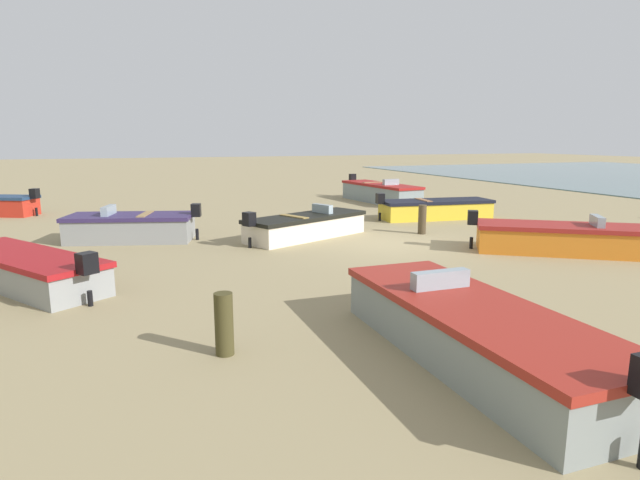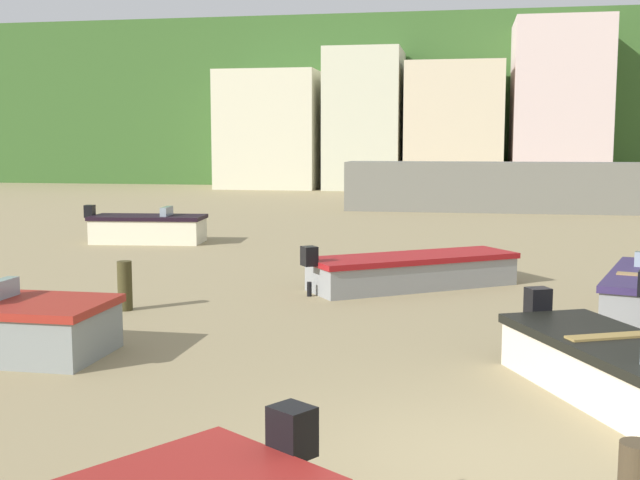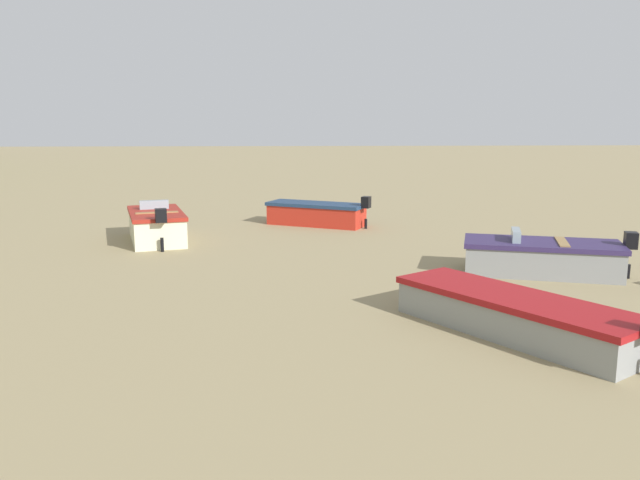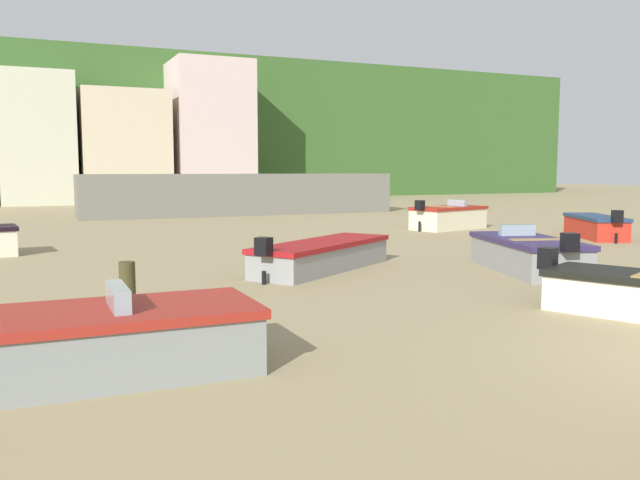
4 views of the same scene
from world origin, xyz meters
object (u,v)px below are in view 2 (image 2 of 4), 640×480
Objects in this scene: boat_cream_1 at (632,376)px; boat_grey_4 at (412,271)px; boat_cream_3 at (148,229)px; mooring_post_mid_beach at (125,286)px.

boat_cream_1 is 8.16m from boat_grey_4.
boat_grey_4 is (-3.12, 7.54, -0.01)m from boat_cream_1.
boat_cream_1 is 1.17× the size of boat_cream_3.
boat_cream_3 is (-11.90, 14.01, 0.07)m from boat_cream_1.
boat_cream_3 is 10.90m from boat_grey_4.
boat_cream_3 is at bearing 109.96° from mooring_post_mid_beach.
mooring_post_mid_beach is (-5.20, -3.36, 0.10)m from boat_grey_4.
mooring_post_mid_beach is (-8.32, 4.18, 0.09)m from boat_cream_1.
boat_cream_3 reaches higher than mooring_post_mid_beach.
boat_cream_1 is 0.97× the size of boat_grey_4.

